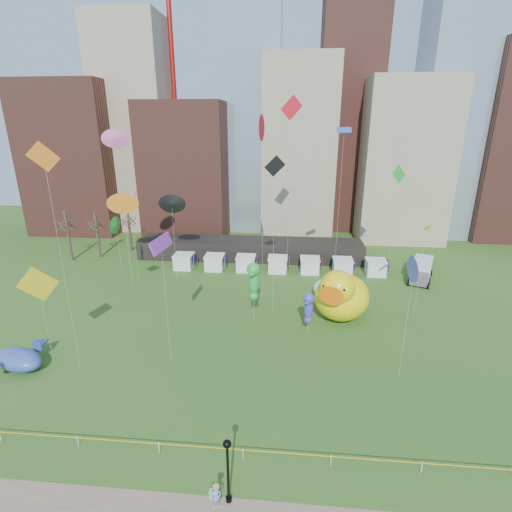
# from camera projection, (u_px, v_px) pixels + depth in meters

# --- Properties ---
(ground) EXTENTS (160.00, 160.00, 0.00)m
(ground) POSITION_uv_depth(u_px,v_px,m) (243.00, 459.00, 26.80)
(ground) COLOR #31581B
(ground) RESTS_ON ground
(skyline) EXTENTS (101.00, 23.00, 68.00)m
(skyline) POSITION_uv_depth(u_px,v_px,m) (291.00, 126.00, 77.01)
(skyline) COLOR brown
(skyline) RESTS_ON ground
(pavilion) EXTENTS (38.00, 6.00, 3.20)m
(pavilion) POSITION_uv_depth(u_px,v_px,m) (250.00, 249.00, 66.13)
(pavilion) COLOR black
(pavilion) RESTS_ON ground
(vendor_tents) EXTENTS (33.24, 2.80, 2.40)m
(vendor_tents) POSITION_uv_depth(u_px,v_px,m) (278.00, 265.00, 60.21)
(vendor_tents) COLOR white
(vendor_tents) RESTS_ON ground
(bare_trees) EXTENTS (8.44, 6.44, 8.50)m
(bare_trees) POSITION_uv_depth(u_px,v_px,m) (98.00, 234.00, 66.22)
(bare_trees) COLOR #382B21
(bare_trees) RESTS_ON ground
(caution_tape) EXTENTS (50.00, 0.06, 0.90)m
(caution_tape) POSITION_uv_depth(u_px,v_px,m) (243.00, 451.00, 26.58)
(caution_tape) COLOR white
(caution_tape) RESTS_ON ground
(big_duck) EXTENTS (8.77, 9.67, 6.74)m
(big_duck) POSITION_uv_depth(u_px,v_px,m) (341.00, 295.00, 44.97)
(big_duck) COLOR yellow
(big_duck) RESTS_ON ground
(small_duck) EXTENTS (2.98, 4.02, 3.10)m
(small_duck) POSITION_uv_depth(u_px,v_px,m) (325.00, 288.00, 50.90)
(small_duck) COLOR white
(small_duck) RESTS_ON ground
(seahorse_green) EXTENTS (1.73, 2.08, 7.27)m
(seahorse_green) POSITION_uv_depth(u_px,v_px,m) (254.00, 279.00, 43.86)
(seahorse_green) COLOR silver
(seahorse_green) RESTS_ON ground
(seahorse_purple) EXTENTS (1.47, 1.71, 4.90)m
(seahorse_purple) POSITION_uv_depth(u_px,v_px,m) (309.00, 306.00, 41.66)
(seahorse_purple) COLOR silver
(seahorse_purple) RESTS_ON ground
(whale_inflatable) EXTENTS (5.73, 6.55, 2.27)m
(whale_inflatable) POSITION_uv_depth(u_px,v_px,m) (20.00, 358.00, 36.49)
(whale_inflatable) COLOR #423591
(whale_inflatable) RESTS_ON ground
(lamppost) EXTENTS (0.51, 0.51, 4.86)m
(lamppost) POSITION_uv_depth(u_px,v_px,m) (228.00, 464.00, 22.86)
(lamppost) COLOR black
(lamppost) RESTS_ON footpath
(box_truck) EXTENTS (4.88, 7.32, 2.93)m
(box_truck) POSITION_uv_depth(u_px,v_px,m) (422.00, 270.00, 57.08)
(box_truck) COLOR silver
(box_truck) RESTS_ON ground
(woman) EXTENTS (0.69, 0.58, 1.63)m
(woman) POSITION_uv_depth(u_px,v_px,m) (216.00, 498.00, 23.13)
(woman) COLOR white
(woman) RESTS_ON footpath
(toddler) EXTENTS (0.36, 0.31, 0.87)m
(toddler) POSITION_uv_depth(u_px,v_px,m) (211.00, 494.00, 23.78)
(toddler) COLOR white
(toddler) RESTS_ON footpath
(kite_0) EXTENTS (1.05, 3.05, 23.13)m
(kite_0) POSITION_uv_depth(u_px,v_px,m) (263.00, 128.00, 44.94)
(kite_0) COLOR silver
(kite_0) RESTS_ON ground
(kite_1) EXTENTS (2.11, 1.53, 21.48)m
(kite_1) POSITION_uv_depth(u_px,v_px,m) (116.00, 139.00, 47.45)
(kite_1) COLOR silver
(kite_1) RESTS_ON ground
(kite_2) EXTENTS (2.30, 0.12, 18.93)m
(kite_2) POSITION_uv_depth(u_px,v_px,m) (275.00, 171.00, 41.25)
(kite_2) COLOR silver
(kite_2) RESTS_ON ground
(kite_3) EXTENTS (0.36, 2.34, 9.91)m
(kite_3) POSITION_uv_depth(u_px,v_px,m) (116.00, 225.00, 53.26)
(kite_3) COLOR silver
(kite_3) RESTS_ON ground
(kite_4) EXTENTS (2.30, 2.72, 10.19)m
(kite_4) POSITION_uv_depth(u_px,v_px,m) (38.00, 285.00, 34.60)
(kite_4) COLOR silver
(kite_4) RESTS_ON ground
(kite_5) EXTENTS (1.90, 1.35, 21.68)m
(kite_5) POSITION_uv_depth(u_px,v_px,m) (344.00, 133.00, 44.54)
(kite_5) COLOR silver
(kite_5) RESTS_ON ground
(kite_6) EXTENTS (2.87, 0.98, 13.13)m
(kite_6) POSITION_uv_depth(u_px,v_px,m) (123.00, 203.00, 52.71)
(kite_6) COLOR silver
(kite_6) RESTS_ON ground
(kite_7) EXTENTS (0.91, 3.93, 12.63)m
(kite_7) POSITION_uv_depth(u_px,v_px,m) (161.00, 244.00, 34.04)
(kite_7) COLOR silver
(kite_7) RESTS_ON ground
(kite_8) EXTENTS (2.83, 1.52, 25.58)m
(kite_8) POSITION_uv_depth(u_px,v_px,m) (292.00, 112.00, 49.76)
(kite_8) COLOR silver
(kite_8) RESTS_ON ground
(kite_9) EXTENTS (1.59, 1.68, 13.02)m
(kite_9) POSITION_uv_depth(u_px,v_px,m) (131.00, 202.00, 54.62)
(kite_9) COLOR silver
(kite_9) RESTS_ON ground
(kite_10) EXTENTS (2.65, 0.35, 12.61)m
(kite_10) POSITION_uv_depth(u_px,v_px,m) (172.00, 204.00, 54.35)
(kite_10) COLOR silver
(kite_10) RESTS_ON ground
(kite_11) EXTENTS (2.16, 1.42, 16.84)m
(kite_11) POSITION_uv_depth(u_px,v_px,m) (399.00, 176.00, 52.27)
(kite_11) COLOR silver
(kite_11) RESTS_ON ground
(kite_12) EXTENTS (1.26, 1.41, 11.48)m
(kite_12) POSITION_uv_depth(u_px,v_px,m) (427.00, 229.00, 42.39)
(kite_12) COLOR silver
(kite_12) RESTS_ON ground
(kite_13) EXTENTS (0.28, 2.14, 11.69)m
(kite_13) POSITION_uv_depth(u_px,v_px,m) (414.00, 270.00, 31.95)
(kite_13) COLOR silver
(kite_13) RESTS_ON ground
(kite_14) EXTENTS (2.07, 1.42, 20.83)m
(kite_14) POSITION_uv_depth(u_px,v_px,m) (44.00, 163.00, 30.98)
(kite_14) COLOR silver
(kite_14) RESTS_ON ground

